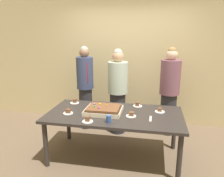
# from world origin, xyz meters

# --- Properties ---
(ground_plane) EXTENTS (12.00, 12.00, 0.00)m
(ground_plane) POSITION_xyz_m (0.00, 0.00, 0.00)
(ground_plane) COLOR brown
(interior_back_panel) EXTENTS (8.00, 0.12, 3.00)m
(interior_back_panel) POSITION_xyz_m (0.00, 1.60, 1.50)
(interior_back_panel) COLOR #CCB784
(interior_back_panel) RESTS_ON ground_plane
(party_table) EXTENTS (2.05, 1.04, 0.74)m
(party_table) POSITION_xyz_m (0.00, 0.00, 0.67)
(party_table) COLOR #2D2826
(party_table) RESTS_ON ground_plane
(sheet_cake) EXTENTS (0.56, 0.47, 0.12)m
(sheet_cake) POSITION_xyz_m (-0.17, 0.01, 0.79)
(sheet_cake) COLOR beige
(sheet_cake) RESTS_ON party_table
(plated_slice_near_left) EXTENTS (0.15, 0.15, 0.07)m
(plated_slice_near_left) POSITION_xyz_m (-0.69, -0.15, 0.76)
(plated_slice_near_left) COLOR white
(plated_slice_near_left) RESTS_ON party_table
(plated_slice_near_right) EXTENTS (0.15, 0.15, 0.07)m
(plated_slice_near_right) POSITION_xyz_m (-0.77, 0.35, 0.77)
(plated_slice_near_right) COLOR white
(plated_slice_near_right) RESTS_ON party_table
(plated_slice_far_left) EXTENTS (0.15, 0.15, 0.08)m
(plated_slice_far_left) POSITION_xyz_m (0.32, 0.38, 0.76)
(plated_slice_far_left) COLOR white
(plated_slice_far_left) RESTS_ON party_table
(plated_slice_far_right) EXTENTS (0.15, 0.15, 0.06)m
(plated_slice_far_right) POSITION_xyz_m (0.68, 0.19, 0.76)
(plated_slice_far_right) COLOR white
(plated_slice_far_right) RESTS_ON party_table
(plated_slice_center_front) EXTENTS (0.15, 0.15, 0.07)m
(plated_slice_center_front) POSITION_xyz_m (0.26, -0.08, 0.76)
(plated_slice_center_front) COLOR white
(plated_slice_center_front) RESTS_ON party_table
(plated_slice_center_back) EXTENTS (0.15, 0.15, 0.08)m
(plated_slice_center_back) POSITION_xyz_m (-0.31, -0.39, 0.77)
(plated_slice_center_back) COLOR white
(plated_slice_center_back) RESTS_ON party_table
(drink_cup_nearest) EXTENTS (0.07, 0.07, 0.10)m
(drink_cup_nearest) POSITION_xyz_m (-0.02, -0.36, 0.79)
(drink_cup_nearest) COLOR #2D5199
(drink_cup_nearest) RESTS_ON party_table
(cake_server_utensil) EXTENTS (0.03, 0.20, 0.01)m
(cake_server_utensil) POSITION_xyz_m (0.55, -0.13, 0.75)
(cake_server_utensil) COLOR silver
(cake_server_utensil) RESTS_ON party_table
(person_serving_front) EXTENTS (0.37, 0.37, 1.68)m
(person_serving_front) POSITION_xyz_m (0.87, 1.05, 0.87)
(person_serving_front) COLOR #28282D
(person_serving_front) RESTS_ON ground_plane
(person_green_shirt_behind) EXTENTS (0.38, 0.38, 1.65)m
(person_green_shirt_behind) POSITION_xyz_m (-0.11, 0.92, 0.85)
(person_green_shirt_behind) COLOR #28282D
(person_green_shirt_behind) RESTS_ON ground_plane
(person_striped_tie_right) EXTENTS (0.33, 0.33, 1.68)m
(person_striped_tie_right) POSITION_xyz_m (-0.79, 1.02, 0.87)
(person_striped_tie_right) COLOR #28282D
(person_striped_tie_right) RESTS_ON ground_plane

